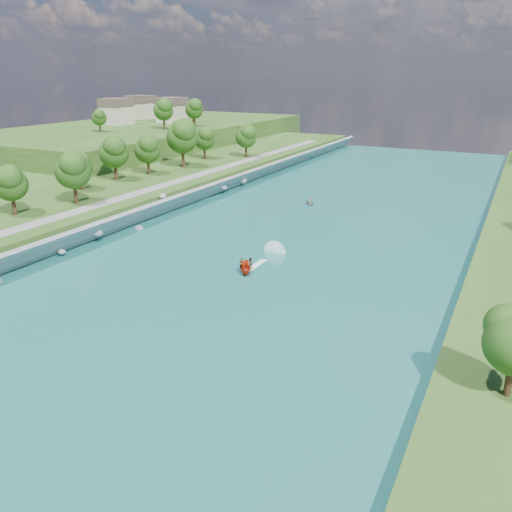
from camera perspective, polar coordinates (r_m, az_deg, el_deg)
The scene contains 10 objects.
ground at distance 58.03m, azimuth -7.79°, elevation -5.57°, with size 260.00×260.00×0.00m, color #2D5119.
river_water at distance 73.83m, azimuth 1.18°, elevation 0.38°, with size 55.00×240.00×0.10m, color #1A635D.
berm_west at distance 104.79m, azimuth -24.15°, elevation 5.54°, with size 45.00×240.00×3.50m, color #2D5119.
ridge_west at distance 179.27m, azimuth -12.02°, elevation 13.13°, with size 60.00×120.00×9.00m, color #2D5119.
riprap_bank at distance 86.66m, azimuth -14.62°, elevation 3.94°, with size 4.34×236.00×4.29m.
riverside_path at distance 91.48m, azimuth -17.39°, elevation 5.65°, with size 3.00×200.00×0.10m, color gray.
ridge_houses at distance 186.25m, azimuth -12.74°, elevation 16.05°, with size 29.50×29.50×8.40m.
trees_ridge at distance 164.38m, azimuth -9.75°, elevation 15.95°, with size 20.79×43.57×10.65m.
motorboat at distance 67.76m, azimuth -0.37°, elevation -0.88°, with size 3.60×18.73×2.09m.
raft at distance 101.92m, azimuth 6.17°, elevation 6.09°, with size 3.66×3.96×1.62m.
Camera 1 is at (31.13, -42.14, 24.96)m, focal length 35.00 mm.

